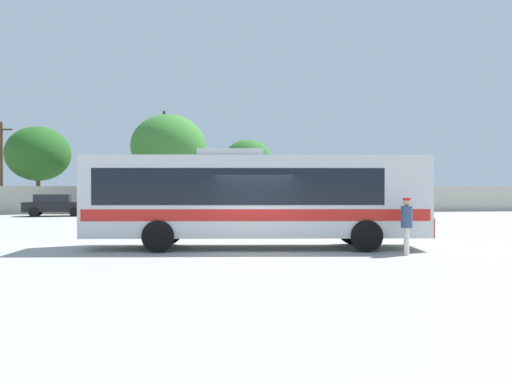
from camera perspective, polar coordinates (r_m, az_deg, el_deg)
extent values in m
plane|color=#A3A099|center=(28.64, -2.66, -3.64)|extent=(300.00, 300.00, 0.00)
cube|color=#B2AD9E|center=(44.77, -4.31, -0.73)|extent=(80.00, 0.30, 2.07)
cube|color=silver|center=(19.94, -0.03, -0.39)|extent=(11.71, 3.77, 2.71)
cube|color=black|center=(19.93, -1.68, 0.55)|extent=(9.65, 3.58, 1.19)
cube|color=red|center=(19.96, -0.03, -2.10)|extent=(11.48, 3.77, 0.38)
cube|color=#19212D|center=(20.85, 16.02, 0.98)|extent=(0.29, 2.29, 1.41)
cube|color=red|center=(20.90, 16.02, -3.19)|extent=(0.33, 2.49, 0.65)
cube|color=#B2B2B2|center=(19.97, -2.51, 3.85)|extent=(2.34, 1.63, 0.24)
cylinder|color=black|center=(21.58, 9.44, -3.71)|extent=(1.07, 0.41, 1.04)
cylinder|color=black|center=(19.19, 10.78, -4.27)|extent=(1.07, 0.41, 1.04)
cylinder|color=black|center=(21.41, -8.61, -3.74)|extent=(1.07, 0.41, 1.04)
cylinder|color=black|center=(18.99, -9.58, -4.31)|extent=(1.07, 0.41, 1.04)
cylinder|color=silver|center=(18.73, 14.58, -4.69)|extent=(0.16, 0.16, 0.85)
cylinder|color=silver|center=(18.57, 14.55, -4.74)|extent=(0.16, 0.16, 0.85)
cylinder|color=#33476B|center=(18.59, 14.57, -2.37)|extent=(0.47, 0.47, 0.67)
sphere|color=tan|center=(18.57, 14.58, -0.98)|extent=(0.23, 0.23, 0.23)
cylinder|color=red|center=(18.57, 14.58, -0.66)|extent=(0.24, 0.24, 0.07)
cube|color=black|center=(42.41, -19.05, -1.37)|extent=(4.34, 2.10, 0.66)
cube|color=black|center=(42.42, -19.33, -0.57)|extent=(2.44, 1.82, 0.54)
cylinder|color=black|center=(43.15, -17.17, -1.77)|extent=(0.65, 0.27, 0.64)
cylinder|color=black|center=(41.39, -17.41, -1.87)|extent=(0.65, 0.27, 0.64)
cylinder|color=black|center=(43.49, -20.60, -1.76)|extent=(0.65, 0.27, 0.64)
cylinder|color=black|center=(41.75, -20.99, -1.87)|extent=(0.65, 0.27, 0.64)
cube|color=red|center=(41.40, -11.91, -1.43)|extent=(4.48, 1.88, 0.61)
cube|color=black|center=(41.40, -12.22, -0.66)|extent=(2.47, 1.70, 0.50)
cylinder|color=black|center=(42.23, -9.96, -1.80)|extent=(0.64, 0.23, 0.64)
cylinder|color=black|center=(40.47, -10.04, -1.91)|extent=(0.64, 0.23, 0.64)
cylinder|color=black|center=(42.40, -13.69, -1.80)|extent=(0.64, 0.23, 0.64)
cylinder|color=black|center=(40.65, -13.92, -1.91)|extent=(0.64, 0.23, 0.64)
cube|color=#B7BABF|center=(41.55, -4.12, -1.41)|extent=(4.24, 1.96, 0.61)
cube|color=black|center=(41.53, -4.40, -0.65)|extent=(2.36, 1.75, 0.50)
cylinder|color=black|center=(42.48, -2.39, -1.77)|extent=(0.65, 0.25, 0.64)
cylinder|color=black|center=(40.72, -2.28, -1.88)|extent=(0.65, 0.25, 0.64)
cylinder|color=black|center=(42.45, -5.88, -1.78)|extent=(0.65, 0.25, 0.64)
cylinder|color=black|center=(40.69, -5.92, -1.89)|extent=(0.65, 0.25, 0.64)
cylinder|color=#4C3823|center=(50.60, -23.71, 2.27)|extent=(0.24, 0.24, 7.17)
cube|color=#473321|center=(50.77, -23.72, 5.64)|extent=(1.80, 0.35, 0.12)
cylinder|color=#4C3823|center=(48.11, -8.99, 3.01)|extent=(0.24, 0.24, 8.19)
cube|color=#473321|center=(48.37, -9.00, 7.15)|extent=(1.80, 0.41, 0.12)
cylinder|color=brown|center=(48.01, -20.59, -0.22)|extent=(0.32, 0.32, 2.83)
ellipsoid|color=#23561E|center=(48.06, -20.61, 3.54)|extent=(4.96, 4.96, 4.21)
cylinder|color=brown|center=(47.28, -8.61, 0.01)|extent=(0.32, 0.32, 3.17)
ellipsoid|color=#38752D|center=(47.37, -8.62, 4.47)|extent=(5.99, 5.99, 5.09)
cylinder|color=brown|center=(51.64, -0.83, -0.12)|extent=(0.32, 0.32, 2.80)
ellipsoid|color=#2D6628|center=(51.67, -0.83, 3.11)|extent=(4.33, 4.33, 3.68)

